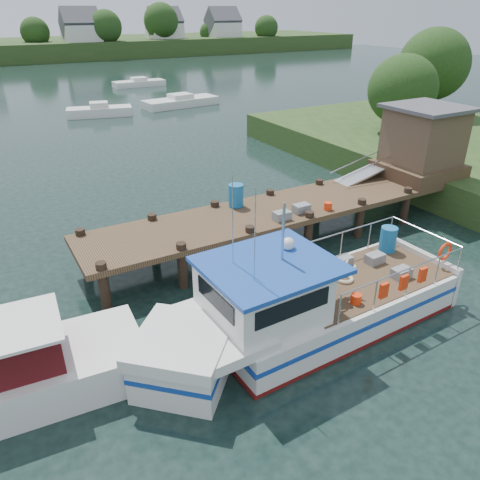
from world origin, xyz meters
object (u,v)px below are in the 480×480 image
dock (378,166)px  moored_b (100,111)px  lobster_boat (300,308)px  moored_c (181,102)px  moored_far (139,83)px

dock → moored_b: size_ratio=3.02×
lobster_boat → moored_b: lobster_boat is taller
dock → moored_c: (2.84, 27.58, -1.83)m
moored_b → moored_far: bearing=38.2°
moored_c → moored_b: bearing=-170.4°
dock → moored_b: 27.30m
dock → moored_c: size_ratio=2.31×
lobster_boat → moored_b: 32.11m
lobster_boat → moored_b: bearing=82.9°
dock → moored_b: dock is taller
moored_c → moored_far: bearing=91.1°
moored_b → moored_c: 7.69m
moored_b → moored_c: bearing=-16.0°
moored_far → moored_b: 16.61m
dock → lobster_boat: (-7.74, -5.16, -1.36)m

